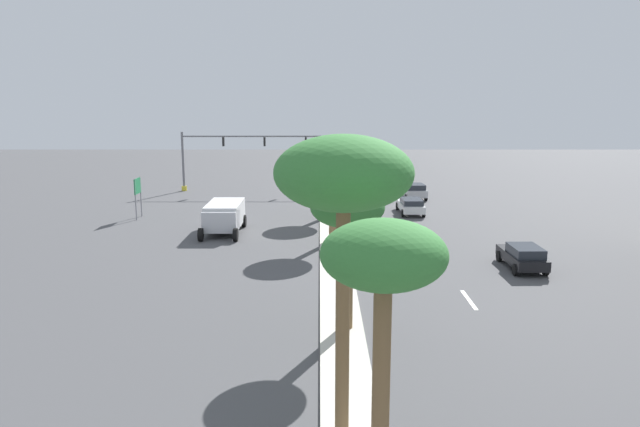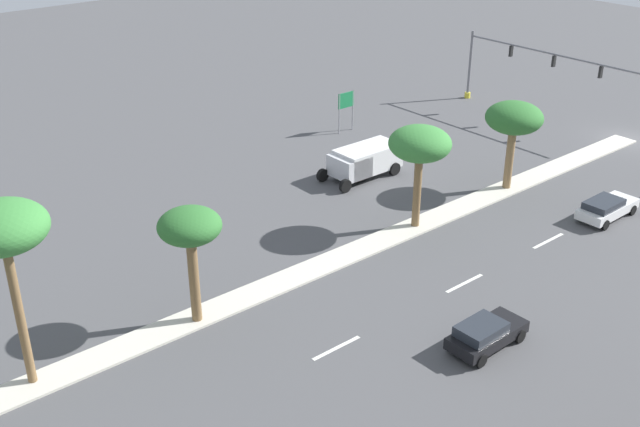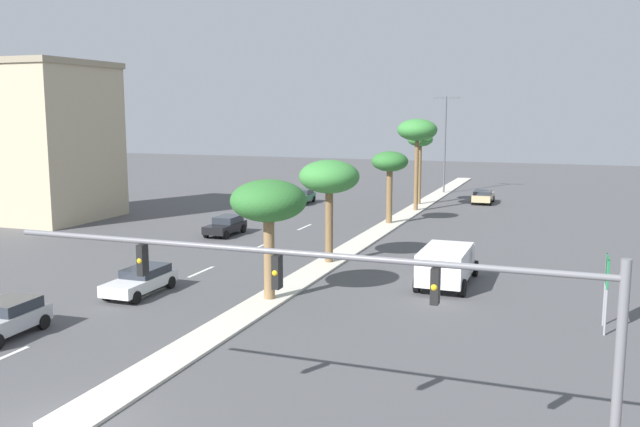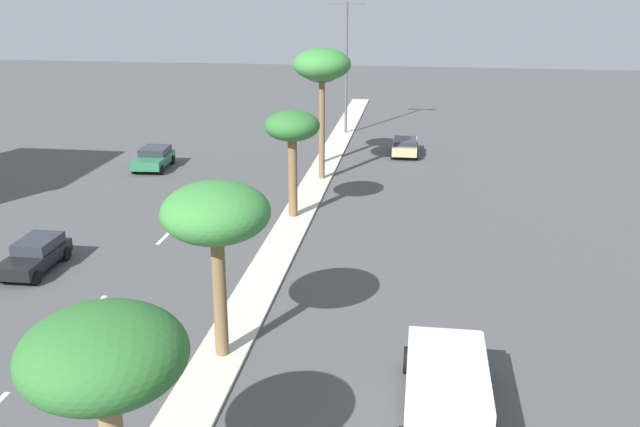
{
  "view_description": "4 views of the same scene",
  "coord_description": "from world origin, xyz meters",
  "views": [
    {
      "loc": [
        0.92,
        62.23,
        9.43
      ],
      "look_at": [
        0.89,
        28.35,
        2.85
      ],
      "focal_mm": 33.43,
      "sensor_mm": 36.0,
      "label": 1
    },
    {
      "loc": [
        -27.98,
        54.45,
        21.04
      ],
      "look_at": [
        -0.81,
        31.75,
        3.78
      ],
      "focal_mm": 43.19,
      "sensor_mm": 36.0,
      "label": 2
    },
    {
      "loc": [
        13.71,
        -14.87,
        9.3
      ],
      "look_at": [
        0.58,
        20.55,
        3.56
      ],
      "focal_mm": 38.23,
      "sensor_mm": 36.0,
      "label": 3
    },
    {
      "loc": [
        6.64,
        1.93,
        12.73
      ],
      "look_at": [
        2.74,
        29.05,
        3.63
      ],
      "focal_mm": 40.09,
      "sensor_mm": 36.0,
      "label": 4
    }
  ],
  "objects": [
    {
      "name": "traffic_signal_gantry",
      "position": [
        10.24,
        1.21,
        4.03
      ],
      "size": [
        17.1,
        0.53,
        6.06
      ],
      "color": "slate",
      "rests_on": "ground"
    },
    {
      "name": "street_lamp_front",
      "position": [
        0.27,
        61.61,
        6.33
      ],
      "size": [
        2.9,
        0.24,
        10.7
      ],
      "color": "#515459",
      "rests_on": "median_curb"
    },
    {
      "name": "palm_tree_mid",
      "position": [
        0.29,
        46.91,
        7.38
      ],
      "size": [
        3.66,
        3.66,
        8.41
      ],
      "color": "brown",
      "rests_on": "median_curb"
    },
    {
      "name": "commercial_building",
      "position": [
        -28.0,
        31.55,
        6.71
      ],
      "size": [
        8.63,
        10.1,
        13.39
      ],
      "color": "tan",
      "rests_on": "ground"
    },
    {
      "name": "lane_stripe_rear",
      "position": [
        -6.19,
        4.0,
        0.01
      ],
      "size": [
        0.2,
        2.8,
        0.01
      ],
      "primitive_type": "cube",
      "color": "silver",
      "rests_on": "ground"
    },
    {
      "name": "median_curb",
      "position": [
        0.0,
        39.6,
        0.06
      ],
      "size": [
        1.8,
        79.2,
        0.12
      ],
      "primitive_type": "cube",
      "color": "beige",
      "rests_on": "ground"
    },
    {
      "name": "directional_road_sign",
      "position": [
        15.34,
        15.57,
        2.31
      ],
      "size": [
        0.1,
        1.57,
        3.21
      ],
      "color": "gray",
      "rests_on": "ground"
    },
    {
      "name": "box_truck",
      "position": [
        7.71,
        20.85,
        1.22
      ],
      "size": [
        2.61,
        5.82,
        2.1
      ],
      "color": "silver",
      "rests_on": "ground"
    },
    {
      "name": "lane_stripe_mid",
      "position": [
        -6.19,
        26.32,
        0.01
      ],
      "size": [
        0.2,
        2.8,
        0.01
      ],
      "primitive_type": "cube",
      "color": "silver",
      "rests_on": "ground"
    },
    {
      "name": "sedan_black_rear",
      "position": [
        -10.48,
        29.98,
        0.74
      ],
      "size": [
        1.9,
        4.08,
        1.39
      ],
      "color": "black",
      "rests_on": "ground"
    },
    {
      "name": "sedan_green_right",
      "position": [
        -11.73,
        48.21,
        0.76
      ],
      "size": [
        2.33,
        4.19,
        1.42
      ],
      "color": "#287047",
      "rests_on": "ground"
    },
    {
      "name": "lane_stripe_right",
      "position": [
        -6.19,
        18.91,
        0.01
      ],
      "size": [
        0.2,
        2.8,
        0.01
      ],
      "primitive_type": "cube",
      "color": "silver",
      "rests_on": "ground"
    },
    {
      "name": "ground_plane",
      "position": [
        0.0,
        30.8,
        0.0
      ],
      "size": [
        160.0,
        160.0,
        0.0
      ],
      "primitive_type": "plane",
      "color": "#4C4C4F"
    },
    {
      "name": "palm_tree_near",
      "position": [
        0.06,
        23.54,
        5.25
      ],
      "size": [
        3.66,
        3.66,
        6.24
      ],
      "color": "brown",
      "rests_on": "median_curb"
    },
    {
      "name": "lane_stripe_front",
      "position": [
        -6.19,
        35.25,
        0.01
      ],
      "size": [
        0.2,
        2.8,
        0.01
      ],
      "primitive_type": "cube",
      "color": "silver",
      "rests_on": "ground"
    },
    {
      "name": "sedan_white_near",
      "position": [
        -6.63,
        13.7,
        0.72
      ],
      "size": [
        1.94,
        4.52,
        1.32
      ],
      "color": "silver",
      "rests_on": "ground"
    },
    {
      "name": "palm_tree_rear",
      "position": [
        0.06,
        14.78,
        4.87
      ],
      "size": [
        3.72,
        3.72,
        5.89
      ],
      "color": "olive",
      "rests_on": "median_curb"
    },
    {
      "name": "palm_tree_right",
      "position": [
        -0.19,
        38.98,
        4.99
      ],
      "size": [
        2.99,
        2.99,
        5.88
      ],
      "color": "brown",
      "rests_on": "median_curb"
    },
    {
      "name": "sedan_silver_center",
      "position": [
        -8.06,
        6.12,
        0.77
      ],
      "size": [
        2.23,
        3.96,
        1.45
      ],
      "color": "#B2B2B7",
      "rests_on": "ground"
    },
    {
      "name": "lane_stripe_left",
      "position": [
        -6.19,
        13.71,
        0.01
      ],
      "size": [
        0.2,
        2.8,
        0.01
      ],
      "primitive_type": "cube",
      "color": "silver",
      "rests_on": "ground"
    },
    {
      "name": "sedan_tan_trailing",
      "position": [
        5.49,
        54.6,
        0.73
      ],
      "size": [
        1.99,
        4.35,
        1.33
      ],
      "color": "tan",
      "rests_on": "ground"
    },
    {
      "name": "palm_tree_front",
      "position": [
        -0.32,
        51.13,
        6.18
      ],
      "size": [
        2.48,
        2.48,
        7.03
      ],
      "color": "brown",
      "rests_on": "median_curb"
    }
  ]
}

